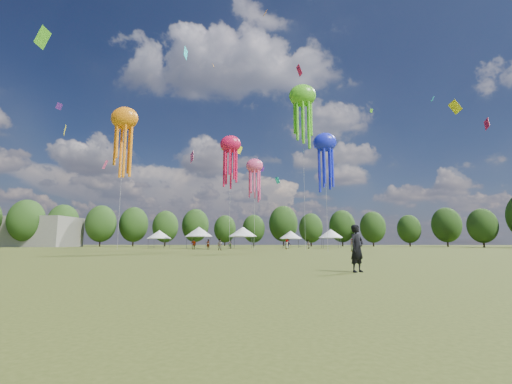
{
  "coord_description": "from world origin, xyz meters",
  "views": [
    {
      "loc": [
        4.93,
        -18.1,
        1.2
      ],
      "look_at": [
        2.34,
        15.0,
        6.0
      ],
      "focal_mm": 24.48,
      "sensor_mm": 36.0,
      "label": 1
    }
  ],
  "objects": [
    {
      "name": "spectators_far",
      "position": [
        2.13,
        44.55,
        0.84
      ],
      "size": [
        25.66,
        20.67,
        1.77
      ],
      "color": "gray",
      "rests_on": "ground"
    },
    {
      "name": "festival_tents",
      "position": [
        -3.48,
        53.29,
        3.11
      ],
      "size": [
        39.6,
        9.35,
        4.36
      ],
      "color": "#47474C",
      "rests_on": "ground"
    },
    {
      "name": "observer_main",
      "position": [
        7.92,
        -3.43,
        0.96
      ],
      "size": [
        0.83,
        0.81,
        1.93
      ],
      "primitive_type": "imported",
      "rotation": [
        0.0,
        0.0,
        0.72
      ],
      "color": "black",
      "rests_on": "ground"
    },
    {
      "name": "spectator_near",
      "position": [
        -4.69,
        34.41,
        0.86
      ],
      "size": [
        1.02,
        0.91,
        1.73
      ],
      "primitive_type": "imported",
      "rotation": [
        0.0,
        0.0,
        2.78
      ],
      "color": "gray",
      "rests_on": "ground"
    },
    {
      "name": "hangar",
      "position": [
        -72.0,
        72.0,
        4.0
      ],
      "size": [
        40.0,
        12.0,
        8.0
      ],
      "primitive_type": "cube",
      "color": "gray",
      "rests_on": "ground"
    },
    {
      "name": "treeline",
      "position": [
        -3.87,
        62.51,
        6.54
      ],
      "size": [
        201.57,
        95.24,
        13.43
      ],
      "color": "#38281C",
      "rests_on": "ground"
    },
    {
      "name": "show_kites",
      "position": [
        -5.45,
        36.93,
        18.94
      ],
      "size": [
        37.11,
        14.95,
        26.6
      ],
      "color": "#DE1343",
      "rests_on": "ground"
    },
    {
      "name": "small_kites",
      "position": [
        -2.2,
        40.66,
        28.71
      ],
      "size": [
        77.36,
        59.41,
        44.71
      ],
      "color": "#DE1343",
      "rests_on": "ground"
    },
    {
      "name": "ground",
      "position": [
        0.0,
        0.0,
        0.0
      ],
      "size": [
        300.0,
        300.0,
        0.0
      ],
      "primitive_type": "plane",
      "color": "#384416",
      "rests_on": "ground"
    }
  ]
}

